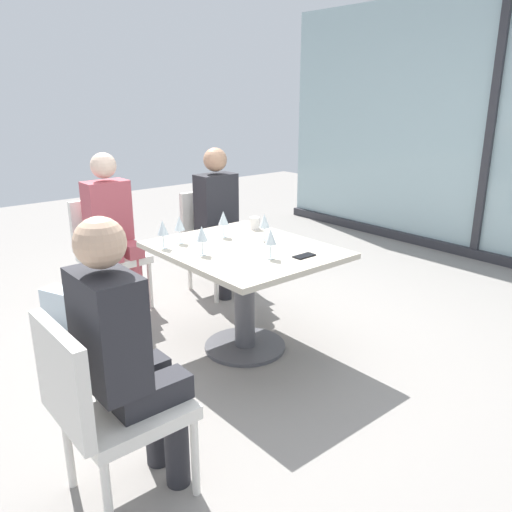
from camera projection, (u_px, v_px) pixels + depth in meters
The scene contains 18 objects.
ground_plane at pixel (245, 347), 3.57m from camera, with size 12.00×12.00×0.00m, color gray.
window_wall_backdrop at pixel (490, 143), 5.16m from camera, with size 5.45×0.10×2.70m.
dining_table_main at pixel (245, 274), 3.40m from camera, with size 1.15×0.96×0.73m.
chair_side_end at pixel (108, 246), 4.18m from camera, with size 0.50×0.46×0.87m.
chair_far_left at pixel (214, 235), 4.53m from camera, with size 0.50×0.46×0.87m.
chair_front_right at pixel (103, 402), 2.08m from camera, with size 0.46×0.50×0.87m.
person_side_end at pixel (112, 225), 4.04m from camera, with size 0.39×0.34×1.26m.
person_far_left at pixel (221, 214), 4.38m from camera, with size 0.39×0.34×1.26m.
person_front_right at pixel (124, 348), 2.08m from camera, with size 0.34×0.39×1.26m.
wine_glass_0 at pixel (223, 219), 3.55m from camera, with size 0.07×0.07×0.18m.
wine_glass_1 at pixel (270, 237), 3.08m from camera, with size 0.07×0.07×0.18m.
wine_glass_2 at pixel (264, 222), 3.47m from camera, with size 0.07×0.07×0.18m.
wine_glass_3 at pixel (202, 234), 3.15m from camera, with size 0.07×0.07×0.18m.
wine_glass_4 at pixel (163, 228), 3.29m from camera, with size 0.07×0.07×0.18m.
wine_glass_5 at pixel (179, 224), 3.40m from camera, with size 0.07×0.07×0.18m.
coffee_cup at pixel (255, 223), 3.78m from camera, with size 0.08×0.08×0.09m, color white.
cell_phone_on_table at pixel (304, 256), 3.16m from camera, with size 0.07×0.14×0.01m, color black.
handbag_0 at pixel (63, 306), 3.90m from camera, with size 0.30×0.16×0.28m, color silver.
Camera 1 is at (2.50, -2.01, 1.69)m, focal length 35.91 mm.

